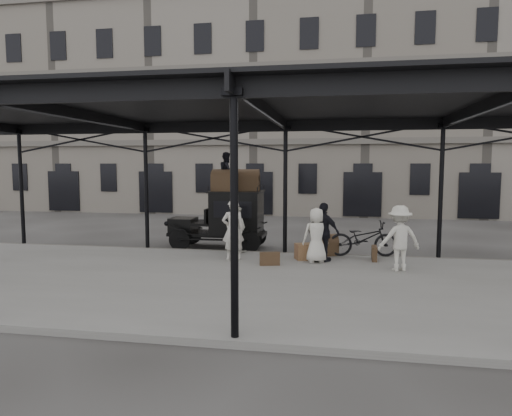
# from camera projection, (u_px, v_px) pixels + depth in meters

# --- Properties ---
(ground) EXTENTS (120.00, 120.00, 0.00)m
(ground) POSITION_uv_depth(u_px,v_px,m) (277.00, 270.00, 13.69)
(ground) COLOR #383533
(ground) RESTS_ON ground
(platform) EXTENTS (28.00, 8.00, 0.15)m
(platform) POSITION_uv_depth(u_px,v_px,m) (267.00, 285.00, 11.73)
(platform) COLOR slate
(platform) RESTS_ON ground
(canopy) EXTENTS (22.50, 9.00, 4.74)m
(canopy) POSITION_uv_depth(u_px,v_px,m) (269.00, 107.00, 11.56)
(canopy) COLOR black
(canopy) RESTS_ON ground
(building_frontage) EXTENTS (64.00, 8.00, 14.00)m
(building_frontage) POSITION_uv_depth(u_px,v_px,m) (312.00, 107.00, 30.66)
(building_frontage) COLOR slate
(building_frontage) RESTS_ON ground
(taxi) EXTENTS (3.65, 1.55, 2.18)m
(taxi) POSITION_uv_depth(u_px,v_px,m) (229.00, 217.00, 17.04)
(taxi) COLOR black
(taxi) RESTS_ON ground
(porter_left) EXTENTS (0.80, 0.65, 1.91)m
(porter_left) POSITION_uv_depth(u_px,v_px,m) (233.00, 230.00, 14.34)
(porter_left) COLOR beige
(porter_left) RESTS_ON platform
(porter_midleft) EXTENTS (0.91, 0.79, 1.58)m
(porter_midleft) POSITION_uv_depth(u_px,v_px,m) (236.00, 229.00, 15.66)
(porter_midleft) COLOR beige
(porter_midleft) RESTS_ON platform
(porter_centre) EXTENTS (0.94, 0.75, 1.69)m
(porter_centre) POSITION_uv_depth(u_px,v_px,m) (316.00, 235.00, 13.98)
(porter_centre) COLOR beige
(porter_centre) RESTS_ON platform
(porter_official) EXTENTS (1.15, 0.92, 1.83)m
(porter_official) POSITION_uv_depth(u_px,v_px,m) (324.00, 232.00, 14.11)
(porter_official) COLOR black
(porter_official) RESTS_ON platform
(porter_right) EXTENTS (1.35, 1.00, 1.86)m
(porter_right) POSITION_uv_depth(u_px,v_px,m) (400.00, 238.00, 12.87)
(porter_right) COLOR beige
(porter_right) RESTS_ON platform
(bicycle) EXTENTS (2.31, 1.05, 1.17)m
(bicycle) POSITION_uv_depth(u_px,v_px,m) (363.00, 238.00, 14.93)
(bicycle) COLOR black
(bicycle) RESTS_ON platform
(porter_roof) EXTENTS (0.68, 0.79, 1.43)m
(porter_roof) POSITION_uv_depth(u_px,v_px,m) (227.00, 171.00, 16.79)
(porter_roof) COLOR black
(porter_roof) RESTS_ON taxi
(steamer_trunk_roof_near) EXTENTS (0.95, 0.64, 0.66)m
(steamer_trunk_roof_near) POSITION_uv_depth(u_px,v_px,m) (225.00, 182.00, 16.69)
(steamer_trunk_roof_near) COLOR #493522
(steamer_trunk_roof_near) RESTS_ON taxi
(steamer_trunk_roof_far) EXTENTS (0.93, 0.60, 0.66)m
(steamer_trunk_roof_far) POSITION_uv_depth(u_px,v_px,m) (247.00, 182.00, 17.00)
(steamer_trunk_roof_far) COLOR #493522
(steamer_trunk_roof_far) RESTS_ON taxi
(steamer_trunk_platform) EXTENTS (0.93, 0.80, 0.58)m
(steamer_trunk_platform) POSITION_uv_depth(u_px,v_px,m) (325.00, 246.00, 15.12)
(steamer_trunk_platform) COLOR #493522
(steamer_trunk_platform) RESTS_ON platform
(wicker_hamper) EXTENTS (0.72, 0.64, 0.50)m
(wicker_hamper) POSITION_uv_depth(u_px,v_px,m) (305.00, 252.00, 14.47)
(wicker_hamper) COLOR olive
(wicker_hamper) RESTS_ON platform
(suitcase_upright) EXTENTS (0.16, 0.60, 0.45)m
(suitcase_upright) POSITION_uv_depth(u_px,v_px,m) (374.00, 253.00, 14.29)
(suitcase_upright) COLOR #493522
(suitcase_upright) RESTS_ON platform
(suitcase_flat) EXTENTS (0.62, 0.30, 0.40)m
(suitcase_flat) POSITION_uv_depth(u_px,v_px,m) (270.00, 259.00, 13.60)
(suitcase_flat) COLOR #493522
(suitcase_flat) RESTS_ON platform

